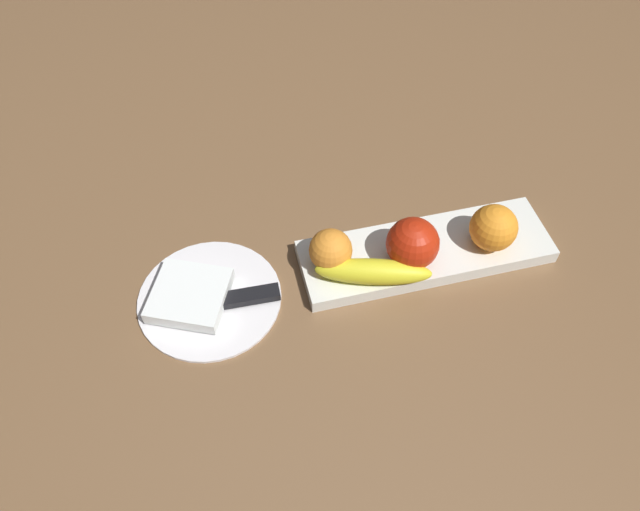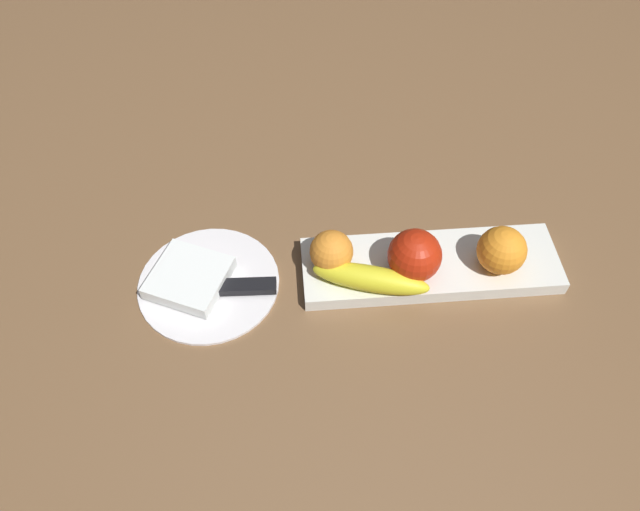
# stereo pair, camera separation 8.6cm
# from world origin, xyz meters

# --- Properties ---
(ground_plane) EXTENTS (2.40, 2.40, 0.00)m
(ground_plane) POSITION_xyz_m (0.00, 0.00, 0.00)
(ground_plane) COLOR brown
(fruit_tray) EXTENTS (0.38, 0.12, 0.02)m
(fruit_tray) POSITION_xyz_m (-0.03, 0.02, 0.01)
(fruit_tray) COLOR white
(fruit_tray) RESTS_ON ground_plane
(apple) EXTENTS (0.08, 0.08, 0.08)m
(apple) POSITION_xyz_m (0.00, 0.04, 0.06)
(apple) COLOR #B8240D
(apple) RESTS_ON fruit_tray
(banana) EXTENTS (0.17, 0.09, 0.04)m
(banana) POSITION_xyz_m (0.06, 0.06, 0.04)
(banana) COLOR yellow
(banana) RESTS_ON fruit_tray
(orange_near_apple) EXTENTS (0.06, 0.06, 0.06)m
(orange_near_apple) POSITION_xyz_m (0.12, 0.01, 0.06)
(orange_near_apple) COLOR orange
(orange_near_apple) RESTS_ON fruit_tray
(orange_near_banana) EXTENTS (0.07, 0.07, 0.07)m
(orange_near_banana) POSITION_xyz_m (-0.13, 0.03, 0.06)
(orange_near_banana) COLOR orange
(orange_near_banana) RESTS_ON fruit_tray
(dinner_plate) EXTENTS (0.21, 0.21, 0.01)m
(dinner_plate) POSITION_xyz_m (0.30, 0.02, 0.00)
(dinner_plate) COLOR white
(dinner_plate) RESTS_ON ground_plane
(folded_napkin) EXTENTS (0.14, 0.14, 0.02)m
(folded_napkin) POSITION_xyz_m (0.33, 0.02, 0.02)
(folded_napkin) COLOR white
(folded_napkin) RESTS_ON dinner_plate
(knife) EXTENTS (0.18, 0.03, 0.01)m
(knife) POSITION_xyz_m (0.26, 0.04, 0.01)
(knife) COLOR silver
(knife) RESTS_ON dinner_plate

